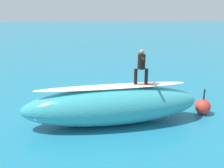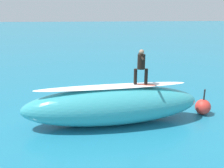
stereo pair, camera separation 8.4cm
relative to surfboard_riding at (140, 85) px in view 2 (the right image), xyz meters
name	(u,v)px [view 2 (the right image)]	position (x,y,z in m)	size (l,w,h in m)	color
ground_plane	(101,102)	(1.86, -2.56, -1.85)	(120.00, 120.00, 0.00)	teal
wave_crest	(112,106)	(1.35, 0.16, -0.95)	(8.37, 2.10, 1.81)	teal
wave_foam_lip	(112,87)	(1.35, 0.16, 0.00)	(7.11, 0.74, 0.08)	white
surfboard_riding	(140,85)	(0.00, 0.00, 0.00)	(2.02, 0.52, 0.08)	#E0563D
surfer_riding	(141,64)	(0.00, 0.00, 1.00)	(0.65, 1.56, 1.65)	black
surfboard_paddling	(90,97)	(2.49, -3.26, -1.81)	(2.05, 0.50, 0.08)	yellow
surfer_paddling	(90,94)	(2.52, -3.37, -1.65)	(0.61, 1.56, 0.28)	black
buoy_marker	(203,107)	(-3.41, -0.60, -1.45)	(0.80, 0.80, 1.35)	red
foam_patch_near	(113,104)	(1.14, -1.97, -1.77)	(0.54, 0.50, 0.16)	white
foam_patch_mid	(82,94)	(3.03, -3.78, -1.78)	(0.89, 0.82, 0.14)	white
foam_patch_far	(149,107)	(-0.77, -1.46, -1.78)	(0.75, 0.66, 0.15)	white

